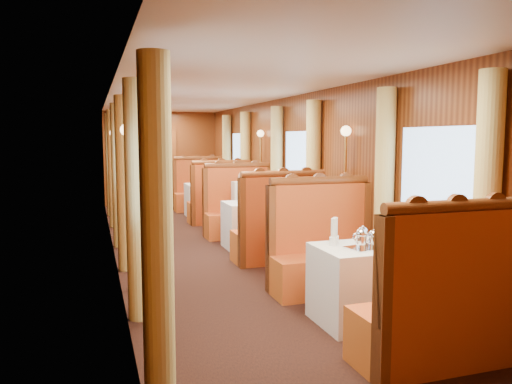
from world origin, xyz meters
name	(u,v)px	position (x,y,z in m)	size (l,w,h in m)	color
floor	(213,250)	(0.00, 0.00, 0.00)	(3.00, 12.00, 0.01)	black
ceiling	(211,92)	(0.00, 0.00, 2.50)	(3.00, 12.00, 0.01)	silver
wall_far	(161,158)	(0.00, 6.00, 1.25)	(3.00, 2.50, 0.01)	brown
wall_left	(113,175)	(-1.50, 0.00, 1.25)	(12.00, 2.50, 0.01)	brown
wall_right	(300,171)	(1.50, 0.00, 1.25)	(12.00, 2.50, 0.01)	brown
doorway_far	(162,167)	(0.00, 5.97, 1.00)	(0.80, 0.04, 2.00)	brown
table_near	(370,284)	(0.75, -3.50, 0.38)	(1.05, 0.72, 0.75)	white
banquette_near_fwd	(439,314)	(0.75, -4.51, 0.42)	(1.30, 0.55, 1.34)	#AC2713
banquette_near_aft	(324,256)	(0.75, -2.49, 0.42)	(1.30, 0.55, 1.34)	#AC2713
table_mid	(257,225)	(0.75, 0.00, 0.38)	(1.05, 0.72, 0.75)	white
banquette_mid_fwd	(279,233)	(0.75, -1.01, 0.42)	(1.30, 0.55, 1.34)	#AC2713
banquette_mid_aft	(240,213)	(0.75, 1.01, 0.42)	(1.30, 0.55, 1.34)	#AC2713
table_far	(209,200)	(0.75, 3.50, 0.38)	(1.05, 0.72, 0.75)	white
banquette_far_fwd	(220,203)	(0.75, 2.49, 0.42)	(1.30, 0.55, 1.34)	#AC2713
banquette_far_aft	(200,193)	(0.75, 4.51, 0.42)	(1.30, 0.55, 1.34)	#AC2713
tea_tray	(365,248)	(0.64, -3.59, 0.76)	(0.34, 0.26, 0.01)	silver
teapot_left	(361,241)	(0.60, -3.56, 0.82)	(0.18, 0.13, 0.14)	silver
teapot_right	(374,241)	(0.72, -3.59, 0.82)	(0.17, 0.12, 0.13)	silver
teapot_back	(362,238)	(0.68, -3.46, 0.82)	(0.17, 0.13, 0.14)	silver
fruit_plate	(403,244)	(1.05, -3.59, 0.77)	(0.20, 0.20, 0.05)	white
cup_inboard	(333,235)	(0.41, -3.38, 0.86)	(0.08, 0.08, 0.26)	white
cup_outboard	(335,233)	(0.46, -3.31, 0.86)	(0.08, 0.08, 0.26)	white
rose_vase_mid	(259,191)	(0.78, -0.01, 0.93)	(0.06, 0.06, 0.36)	silver
rose_vase_far	(210,176)	(0.78, 3.54, 0.93)	(0.06, 0.06, 0.36)	silver
window_left_near	(131,180)	(-1.49, -3.50, 1.45)	(1.20, 0.90, 0.01)	#85ADDF
curtain_left_near_a	(157,229)	(-1.38, -4.28, 1.18)	(0.22, 0.22, 2.35)	#DCC871
curtain_left_near_b	(137,201)	(-1.38, -2.72, 1.18)	(0.22, 0.22, 2.35)	#DCC871
window_right_near	(437,172)	(1.49, -3.50, 1.45)	(1.20, 0.90, 0.01)	#85ADDF
curtain_right_near_a	(486,210)	(1.38, -4.28, 1.18)	(0.22, 0.22, 2.35)	#DCC871
curtain_right_near_b	(384,192)	(1.38, -2.72, 1.18)	(0.22, 0.22, 2.35)	#DCC871
window_left_mid	(113,161)	(-1.49, 0.00, 1.45)	(1.20, 0.90, 0.01)	#85ADDF
curtain_left_mid_a	(125,184)	(-1.38, -0.78, 1.18)	(0.22, 0.22, 2.35)	#DCC871
curtain_left_mid_b	(119,176)	(-1.38, 0.78, 1.18)	(0.22, 0.22, 2.35)	#DCC871
window_right_mid	(299,159)	(1.49, 0.00, 1.45)	(1.20, 0.90, 0.01)	#85ADDF
curtain_right_mid_a	(313,179)	(1.38, -0.78, 1.18)	(0.22, 0.22, 2.35)	#DCC871
curtain_right_mid_b	(277,172)	(1.38, 0.78, 1.18)	(0.22, 0.22, 2.35)	#DCC871
window_left_far	(107,154)	(-1.49, 3.50, 1.45)	(1.20, 0.90, 0.01)	#85ADDF
curtain_left_far_a	(114,169)	(-1.38, 2.72, 1.18)	(0.22, 0.22, 2.35)	#DCC871
curtain_left_far_b	(111,165)	(-1.38, 4.28, 1.18)	(0.22, 0.22, 2.35)	#DCC871
window_right_far	(240,153)	(1.49, 3.50, 1.45)	(1.20, 0.90, 0.01)	#85ADDF
curtain_right_far_a	(245,166)	(1.38, 2.72, 1.18)	(0.22, 0.22, 2.35)	#DCC871
curtain_right_far_b	(227,163)	(1.38, 4.28, 1.18)	(0.22, 0.22, 2.35)	#DCC871
sconce_left_fore	(128,173)	(-1.40, -1.75, 1.38)	(0.14, 0.14, 1.95)	#BF8C3F
sconce_right_fore	(345,169)	(1.40, -1.75, 1.38)	(0.14, 0.14, 1.95)	#BF8C3F
sconce_left_aft	(114,160)	(-1.40, 1.75, 1.38)	(0.14, 0.14, 1.95)	#BF8C3F
sconce_right_aft	(261,159)	(1.40, 1.75, 1.38)	(0.14, 0.14, 1.95)	#BF8C3F
steward	(155,194)	(-0.82, 0.57, 0.88)	(0.64, 0.42, 1.76)	navy
passenger	(244,198)	(0.75, 0.72, 0.74)	(0.40, 0.44, 0.76)	beige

